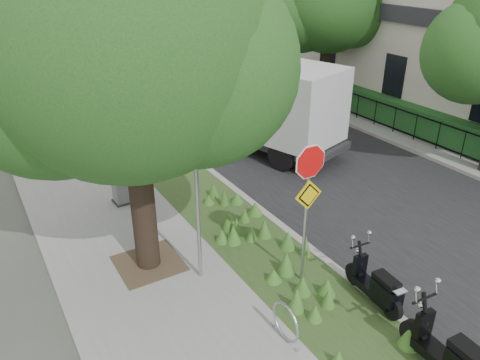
% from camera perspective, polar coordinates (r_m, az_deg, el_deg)
% --- Properties ---
extents(ground, '(120.00, 120.00, 0.00)m').
position_cam_1_polar(ground, '(10.83, 15.41, -11.38)').
color(ground, '#4C5147').
rests_on(ground, ground).
extents(sidewalk_near, '(3.50, 60.00, 0.12)m').
position_cam_1_polar(sidewalk_near, '(17.05, -20.46, 2.50)').
color(sidewalk_near, gray).
rests_on(sidewalk_near, ground).
extents(verge, '(2.00, 60.00, 0.12)m').
position_cam_1_polar(verge, '(17.65, -11.79, 4.44)').
color(verge, '#2D461E').
rests_on(verge, ground).
extents(kerb_near, '(0.20, 60.00, 0.13)m').
position_cam_1_polar(kerb_near, '(17.96, -8.79, 5.10)').
color(kerb_near, '#9E9991').
rests_on(kerb_near, ground).
extents(road, '(7.00, 60.00, 0.01)m').
position_cam_1_polar(road, '(19.46, 0.80, 6.89)').
color(road, black).
rests_on(road, ground).
extents(kerb_far, '(0.20, 60.00, 0.13)m').
position_cam_1_polar(kerb_far, '(21.40, 8.90, 8.55)').
color(kerb_far, '#9E9991').
rests_on(kerb_far, ground).
extents(footpath_far, '(3.20, 60.00, 0.12)m').
position_cam_1_polar(footpath_far, '(22.48, 12.31, 9.12)').
color(footpath_far, gray).
rests_on(footpath_far, ground).
extents(street_tree_main, '(6.21, 5.54, 7.66)m').
position_cam_1_polar(street_tree_main, '(9.02, -14.27, 15.00)').
color(street_tree_main, black).
rests_on(street_tree_main, ground).
extents(bare_post, '(0.08, 0.08, 4.00)m').
position_cam_1_polar(bare_post, '(9.26, -5.26, -1.71)').
color(bare_post, '#A5A8AD').
rests_on(bare_post, ground).
extents(bike_hoop, '(0.06, 0.78, 0.77)m').
position_cam_1_polar(bike_hoop, '(8.73, 5.58, -16.85)').
color(bike_hoop, '#A5A8AD').
rests_on(bike_hoop, ground).
extents(sign_assembly, '(0.94, 0.08, 3.22)m').
position_cam_1_polar(sign_assembly, '(9.11, 8.34, -0.91)').
color(sign_assembly, '#A5A8AD').
rests_on(sign_assembly, ground).
extents(fence_far, '(0.04, 24.00, 1.00)m').
position_cam_1_polar(fence_far, '(21.66, 10.47, 10.32)').
color(fence_far, black).
rests_on(fence_far, ground).
extents(hedge_far, '(1.00, 24.00, 1.10)m').
position_cam_1_polar(hedge_far, '(22.12, 11.88, 10.53)').
color(hedge_far, '#1A4A20').
rests_on(hedge_far, footpath_far).
extents(terrace_houses, '(7.40, 26.40, 8.20)m').
position_cam_1_polar(terrace_houses, '(24.05, 19.46, 19.38)').
color(terrace_houses, beige).
rests_on(terrace_houses, ground).
extents(far_tree_b, '(4.83, 4.31, 6.56)m').
position_cam_1_polar(far_tree_b, '(20.85, 10.67, 20.09)').
color(far_tree_b, black).
rests_on(far_tree_b, ground).
extents(far_tree_c, '(4.37, 3.89, 5.93)m').
position_cam_1_polar(far_tree_c, '(27.41, -1.05, 20.99)').
color(far_tree_c, black).
rests_on(far_tree_c, ground).
extents(scooter_far, '(0.43, 1.62, 0.77)m').
position_cam_1_polar(scooter_far, '(9.74, 16.60, -12.72)').
color(scooter_far, black).
rests_on(scooter_far, ground).
extents(box_truck, '(3.90, 6.30, 2.67)m').
position_cam_1_polar(box_truck, '(16.39, 3.05, 9.50)').
color(box_truck, '#262628').
rests_on(box_truck, ground).
extents(utility_cabinet, '(0.80, 0.55, 1.04)m').
position_cam_1_polar(utility_cabinet, '(13.31, -13.75, -0.55)').
color(utility_cabinet, '#262628').
rests_on(utility_cabinet, ground).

